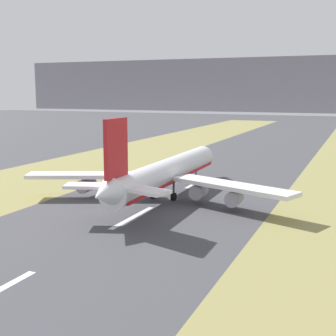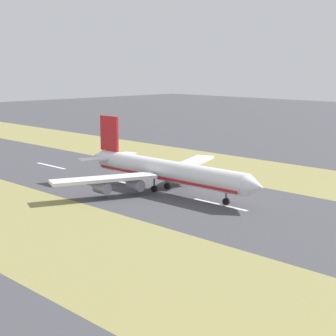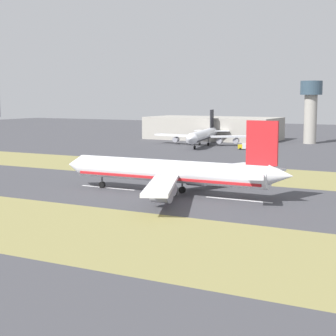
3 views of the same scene
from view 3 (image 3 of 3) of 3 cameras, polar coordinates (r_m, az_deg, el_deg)
ground_plane at (r=151.36m, az=0.47°, el=-2.63°), size 800.00×800.00×0.00m
grass_median_west at (r=114.31m, az=-10.18°, el=-6.01°), size 40.00×600.00×0.01m
grass_median_east at (r=191.84m, az=6.75°, el=-0.57°), size 40.00×600.00×0.01m
centreline_dash_mid at (r=143.64m, az=7.17°, el=-3.22°), size 1.20×18.00×0.01m
centreline_dash_far at (r=162.13m, az=-6.14°, el=-2.00°), size 1.20×18.00×0.01m
airplane_main_jet at (r=149.56m, az=0.65°, el=-0.41°), size 64.13×67.08×20.20m
terminal_building at (r=344.07m, az=4.58°, el=4.05°), size 36.00×79.23×13.56m
control_tower at (r=321.00m, az=14.31°, el=6.21°), size 12.00×12.00×34.56m
airplane_parked_apron at (r=299.12m, az=3.64°, el=3.34°), size 61.34×57.65×18.62m
service_truck at (r=279.20m, az=7.77°, el=2.21°), size 4.69×6.35×3.10m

